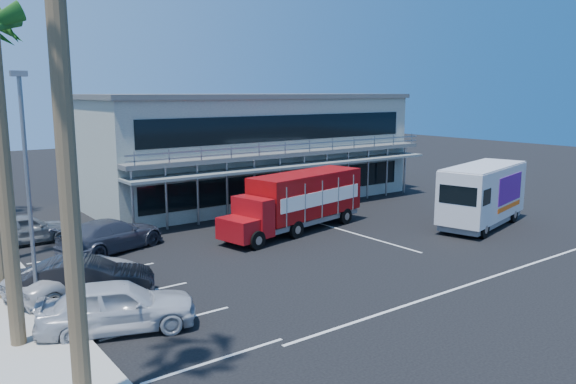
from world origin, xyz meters
TOP-DOWN VIEW (x-y plane):
  - ground at (0.00, 0.00)m, footprint 120.00×120.00m
  - building at (3.00, 14.94)m, footprint 22.40×12.00m
  - light_pole_near at (-14.20, 1.00)m, footprint 0.50×0.25m
  - red_truck at (-0.00, 4.87)m, footprint 9.47×3.92m
  - white_van at (8.84, -0.45)m, footprint 7.44×4.08m
  - parked_car_a at (-12.50, -2.00)m, footprint 5.20×3.44m
  - parked_car_b at (-12.50, 1.20)m, footprint 5.06×3.39m
  - parked_car_c at (-12.50, 2.12)m, footprint 5.62×3.88m
  - parked_car_d at (-9.50, 7.03)m, footprint 5.73×3.83m
  - parked_car_e at (-12.50, 10.80)m, footprint 4.47×1.81m

SIDE VIEW (x-z plane):
  - ground at x=0.00m, z-range 0.00..0.00m
  - parked_car_c at x=-12.50m, z-range 0.00..1.43m
  - parked_car_e at x=-12.50m, z-range 0.00..1.52m
  - parked_car_d at x=-9.50m, z-range 0.00..1.54m
  - parked_car_b at x=-12.50m, z-range 0.00..1.58m
  - parked_car_a at x=-12.50m, z-range 0.00..1.65m
  - red_truck at x=0.00m, z-range 0.15..3.26m
  - white_van at x=8.84m, z-range 0.11..3.56m
  - building at x=3.00m, z-range 0.01..7.31m
  - light_pole_near at x=-14.20m, z-range 0.46..8.55m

